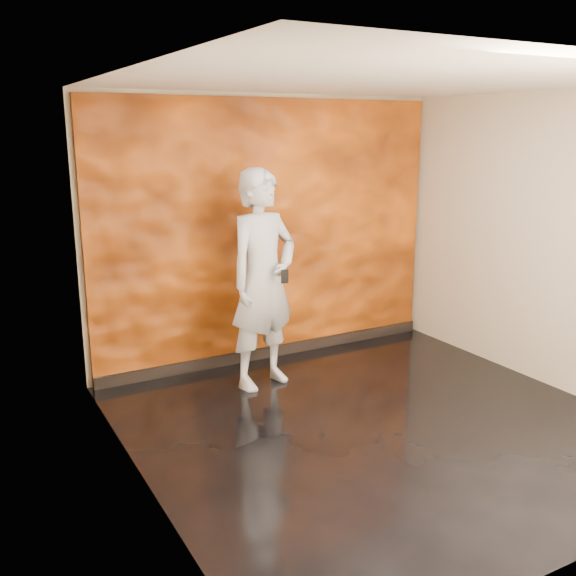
% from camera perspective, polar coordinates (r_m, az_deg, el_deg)
% --- Properties ---
extents(room, '(4.02, 4.02, 2.81)m').
position_cam_1_polar(room, '(5.18, 8.48, 2.18)').
color(room, black).
rests_on(room, ground).
extents(feature_wall, '(3.90, 0.06, 2.75)m').
position_cam_1_polar(feature_wall, '(6.82, -1.53, 4.98)').
color(feature_wall, orange).
rests_on(feature_wall, ground).
extents(baseboard, '(3.90, 0.04, 0.12)m').
position_cam_1_polar(baseboard, '(7.11, -1.32, -5.63)').
color(baseboard, black).
rests_on(baseboard, ground).
extents(man, '(0.87, 0.68, 2.10)m').
position_cam_1_polar(man, '(6.10, -2.25, 0.74)').
color(man, '#ADB1BD').
rests_on(man, ground).
extents(phone, '(0.07, 0.02, 0.13)m').
position_cam_1_polar(phone, '(5.85, -0.30, 1.04)').
color(phone, black).
rests_on(phone, man).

